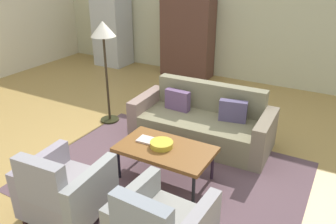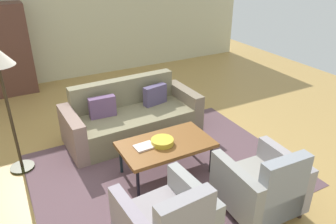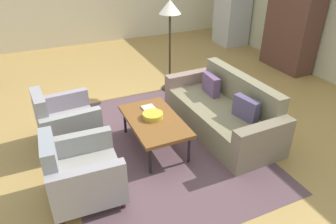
{
  "view_description": "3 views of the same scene",
  "coord_description": "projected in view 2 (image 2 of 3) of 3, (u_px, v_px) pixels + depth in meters",
  "views": [
    {
      "loc": [
        2.36,
        -3.6,
        2.64
      ],
      "look_at": [
        0.34,
        0.02,
        0.74
      ],
      "focal_mm": 36.51,
      "sensor_mm": 36.0,
      "label": 1
    },
    {
      "loc": [
        -1.17,
        -3.6,
        2.71
      ],
      "look_at": [
        0.77,
        -0.03,
        0.69
      ],
      "focal_mm": 35.13,
      "sensor_mm": 36.0,
      "label": 2
    },
    {
      "loc": [
        4.02,
        -1.76,
        2.71
      ],
      "look_at": [
        0.71,
        -0.27,
        0.64
      ],
      "focal_mm": 33.25,
      "sensor_mm": 36.0,
      "label": 3
    }
  ],
  "objects": [
    {
      "name": "fruit_bowl",
      "position": [
        162.0,
        142.0,
        4.21
      ],
      "size": [
        0.29,
        0.29,
        0.07
      ],
      "primitive_type": "cylinder",
      "color": "gold",
      "rests_on": "coffee_table"
    },
    {
      "name": "wall_back",
      "position": [
        49.0,
        18.0,
        6.99
      ],
      "size": [
        9.83,
        0.12,
        2.8
      ],
      "primitive_type": "cube",
      "color": "beige",
      "rests_on": "ground"
    },
    {
      "name": "coffee_table",
      "position": [
        166.0,
        145.0,
        4.27
      ],
      "size": [
        1.2,
        0.7,
        0.46
      ],
      "color": "black",
      "rests_on": "ground"
    },
    {
      "name": "couch",
      "position": [
        131.0,
        118.0,
        5.26
      ],
      "size": [
        2.13,
        0.97,
        0.86
      ],
      "rotation": [
        0.0,
        0.0,
        3.17
      ],
      "color": "#797153",
      "rests_on": "ground"
    },
    {
      "name": "ground_plane",
      "position": [
        118.0,
        168.0,
        4.54
      ],
      "size": [
        11.79,
        11.79,
        0.0
      ],
      "primitive_type": "plane",
      "color": "#AC8748"
    },
    {
      "name": "book_stack",
      "position": [
        144.0,
        146.0,
        4.15
      ],
      "size": [
        0.26,
        0.19,
        0.02
      ],
      "color": "beige",
      "rests_on": "coffee_table"
    },
    {
      "name": "armchair_right",
      "position": [
        263.0,
        187.0,
        3.64
      ],
      "size": [
        0.83,
        0.83,
        0.88
      ],
      "rotation": [
        0.0,
        0.0,
        -0.04
      ],
      "color": "#332516",
      "rests_on": "ground"
    },
    {
      "name": "area_rug",
      "position": [
        164.0,
        170.0,
        4.49
      ],
      "size": [
        3.4,
        2.6,
        0.01
      ],
      "primitive_type": "cube",
      "color": "#5B4249",
      "rests_on": "ground"
    }
  ]
}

